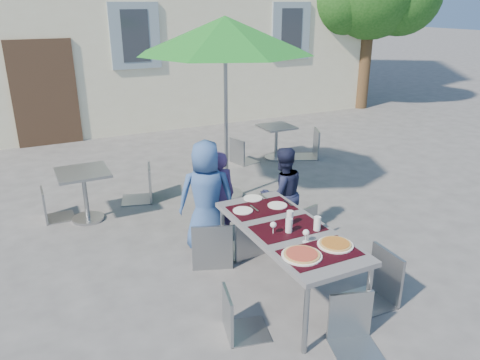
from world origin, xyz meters
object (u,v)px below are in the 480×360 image
pizza_near_right (335,244)px  child_0 (206,196)px  cafe_table_0 (84,187)px  bg_chair_l_0 (48,186)px  cafe_table_1 (276,138)px  bg_chair_r_1 (312,126)px  bg_chair_r_0 (141,163)px  chair_2 (299,202)px  child_2 (282,193)px  chair_0 (211,217)px  patio_umbrella (225,36)px  bg_chair_l_1 (241,136)px  chair_4 (381,247)px  dining_table (288,233)px  chair_3 (238,288)px  pizza_near_left (302,255)px  chair_1 (247,208)px  child_1 (219,195)px

pizza_near_right → child_0: size_ratio=0.24×
cafe_table_0 → bg_chair_l_0: bg_chair_l_0 is taller
cafe_table_1 → bg_chair_r_1: size_ratio=0.63×
bg_chair_r_0 → bg_chair_r_1: bearing=10.3°
pizza_near_right → chair_2: 1.46m
child_2 → chair_0: (-1.09, -0.26, 0.01)m
patio_umbrella → bg_chair_l_0: patio_umbrella is taller
bg_chair_r_1 → bg_chair_l_1: bearing=169.1°
bg_chair_r_0 → chair_2: bearing=-58.4°
chair_4 → dining_table: bearing=144.6°
bg_chair_l_0 → pizza_near_right: bearing=-57.4°
bg_chair_r_0 → child_2: bearing=-57.1°
dining_table → chair_3: 0.87m
pizza_near_left → bg_chair_l_1: bearing=70.1°
patio_umbrella → cafe_table_1: size_ratio=4.12×
dining_table → pizza_near_left: bearing=-109.2°
chair_1 → patio_umbrella: patio_umbrella is taller
child_1 → chair_0: (-0.37, -0.63, 0.04)m
child_0 → chair_2: bearing=178.8°
bg_chair_l_1 → chair_3: bearing=-116.7°
chair_1 → bg_chair_l_1: chair_1 is taller
child_1 → bg_chair_l_1: (1.58, 2.54, -0.04)m
chair_1 → cafe_table_0: (-1.57, 1.86, -0.12)m
chair_1 → bg_chair_l_0: 2.91m
chair_3 → bg_chair_l_0: 3.61m
chair_1 → child_0: bearing=134.2°
chair_0 → chair_2: chair_0 is taller
dining_table → child_2: bearing=61.3°
cafe_table_0 → chair_2: bearing=-39.5°
dining_table → bg_chair_l_1: 4.29m
child_2 → chair_2: size_ratio=1.24×
cafe_table_0 → bg_chair_r_1: (4.46, 1.00, 0.13)m
cafe_table_0 → bg_chair_l_1: size_ratio=0.79×
chair_0 → bg_chair_r_1: size_ratio=0.99×
bg_chair_r_1 → patio_umbrella: bearing=-153.2°
dining_table → chair_4: size_ratio=1.77×
child_2 → bg_chair_r_0: 2.37m
bg_chair_r_1 → chair_0: bearing=-139.2°
cafe_table_0 → dining_table: bearing=-60.0°
patio_umbrella → cafe_table_0: size_ratio=3.71×
chair_0 → bg_chair_l_1: chair_0 is taller
chair_0 → chair_3: bearing=-102.4°
dining_table → chair_1: size_ratio=1.77×
chair_2 → cafe_table_0: (-2.29, 1.89, -0.08)m
cafe_table_1 → child_2: bearing=-119.2°
child_1 → chair_4: child_1 is taller
child_0 → bg_chair_l_0: 2.41m
chair_2 → bg_chair_l_0: chair_2 is taller
child_2 → bg_chair_r_0: bearing=-54.6°
cafe_table_0 → bg_chair_l_0: 0.51m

